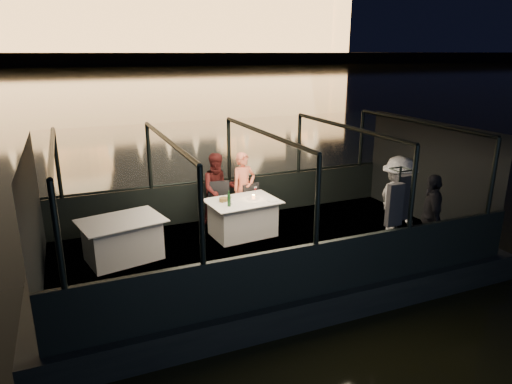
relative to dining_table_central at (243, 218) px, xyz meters
name	(u,v)px	position (x,y,z in m)	size (l,w,h in m)	color
river_water	(81,77)	(0.14, 79.20, -0.89)	(500.00, 500.00, 0.00)	black
boat_hull	(264,271)	(0.14, -0.80, -0.89)	(8.60, 4.40, 1.00)	black
boat_deck	(264,249)	(0.14, -0.80, -0.41)	(8.00, 4.00, 0.04)	black
gunwale_port	(230,198)	(0.14, 1.20, 0.06)	(8.00, 0.08, 0.90)	black
gunwale_starboard	(315,270)	(0.14, -2.80, 0.06)	(8.00, 0.08, 0.90)	black
cabin_glass_port	(229,150)	(0.14, 1.20, 1.21)	(8.00, 0.02, 1.40)	#99B2B2
cabin_glass_starboard	(318,200)	(0.14, -2.80, 1.21)	(8.00, 0.02, 1.40)	#99B2B2
cabin_roof_glass	(264,133)	(0.14, -0.80, 1.91)	(8.00, 4.00, 0.02)	#99B2B2
end_wall_fore	(34,221)	(-3.86, -0.80, 0.76)	(0.02, 4.00, 2.30)	black
end_wall_aft	(428,172)	(4.14, -0.80, 0.76)	(0.02, 4.00, 2.30)	black
canopy_ribs	(264,193)	(0.14, -0.80, 0.76)	(8.00, 4.00, 2.30)	black
embankment	(67,60)	(0.14, 209.20, 0.11)	(400.00, 140.00, 6.00)	#423D33
dining_table_central	(243,218)	(0.00, 0.00, 0.00)	(1.45, 1.05, 0.77)	white
dining_table_aft	(123,240)	(-2.48, -0.25, 0.00)	(1.47, 1.07, 0.78)	white
chair_port_left	(222,209)	(-0.27, 0.55, 0.06)	(0.47, 0.47, 1.00)	black
chair_port_right	(254,206)	(0.45, 0.45, 0.06)	(0.42, 0.42, 0.90)	black
coat_stand	(396,223)	(1.86, -2.55, 0.51)	(0.53, 0.42, 1.90)	black
person_woman_coral	(244,190)	(0.31, 0.72, 0.36)	(0.58, 0.39, 1.62)	#EA7555
person_man_maroon	(218,192)	(-0.26, 0.84, 0.36)	(0.78, 0.61, 1.62)	#3F1211
passenger_stripe	(397,206)	(2.55, -1.74, 0.47)	(1.19, 0.67, 1.85)	white
passenger_dark	(431,215)	(2.79, -2.39, 0.47)	(0.96, 0.40, 1.64)	black
wine_bottle	(229,199)	(-0.38, -0.23, 0.53)	(0.07, 0.07, 0.32)	#163D1B
bread_basket	(224,200)	(-0.38, 0.10, 0.42)	(0.20, 0.20, 0.08)	olive
amber_candle	(253,197)	(0.26, 0.03, 0.42)	(0.06, 0.06, 0.09)	orange
plate_near	(273,200)	(0.58, -0.23, 0.39)	(0.26, 0.26, 0.02)	white
plate_far	(227,201)	(-0.31, 0.08, 0.39)	(0.26, 0.26, 0.02)	white
wine_glass_white	(231,200)	(-0.30, -0.13, 0.48)	(0.06, 0.06, 0.18)	silver
wine_glass_red	(255,192)	(0.37, 0.20, 0.48)	(0.07, 0.07, 0.20)	silver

